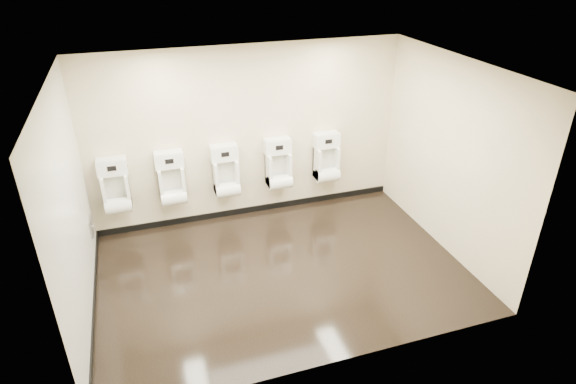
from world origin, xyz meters
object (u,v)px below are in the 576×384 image
Objects in this scene: access_panel at (91,227)px; urinal_3 at (279,167)px; urinal_0 at (116,190)px; urinal_1 at (172,182)px; urinal_4 at (327,161)px; urinal_2 at (226,175)px.

urinal_3 is (2.93, 0.40, 0.33)m from access_panel.
urinal_0 reaches higher than access_panel.
urinal_1 is 2.56m from urinal_4.
urinal_2 is (0.84, 0.00, 0.00)m from urinal_1.
urinal_0 is at bearing 180.00° from urinal_1.
access_panel is 2.12m from urinal_2.
urinal_2 is at bearing 180.00° from urinal_4.
urinal_3 is at bearing 0.00° from urinal_1.
urinal_3 is (2.53, 0.00, 0.00)m from urinal_0.
urinal_3 is at bearing 0.00° from urinal_2.
urinal_2 and urinal_4 have the same top height.
urinal_1 is at bearing 180.00° from urinal_2.
urinal_0 and urinal_1 have the same top height.
urinal_0 and urinal_4 have the same top height.
urinal_1 is at bearing 18.44° from access_panel.
urinal_3 is at bearing 7.86° from access_panel.
urinal_4 reaches higher than access_panel.
urinal_1 is 1.00× the size of urinal_4.
urinal_0 is 0.82m from urinal_1.
urinal_3 is 1.00× the size of urinal_4.
urinal_0 is 1.00× the size of urinal_4.
urinal_4 is (1.72, 0.00, 0.00)m from urinal_2.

